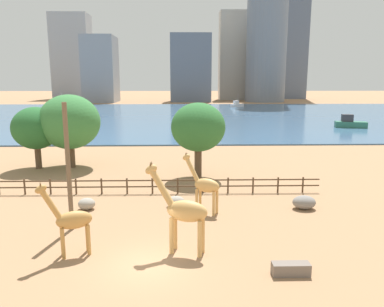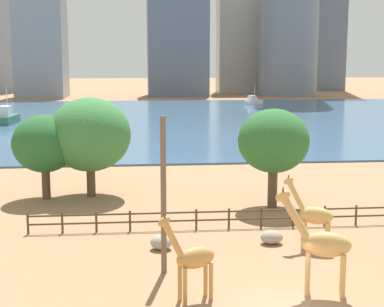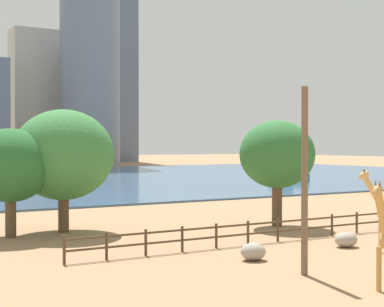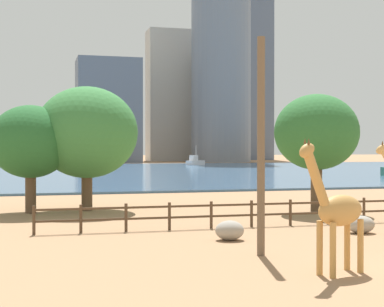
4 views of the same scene
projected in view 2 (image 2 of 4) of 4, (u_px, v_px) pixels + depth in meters
ground_plane at (172, 118)px, 103.78m from camera, size 400.00×400.00×0.00m
harbor_water at (173, 119)px, 100.81m from camera, size 180.00×86.00×0.20m
giraffe_tall at (322, 244)px, 26.35m from camera, size 3.54×1.65×4.92m
giraffe_companion at (313, 215)px, 32.53m from camera, size 2.79×1.91×4.19m
giraffe_young at (192, 258)px, 25.67m from camera, size 2.76×1.49×4.17m
utility_pole at (163, 196)px, 28.75m from camera, size 0.28×0.28×7.86m
boulder_near_fence at (161, 242)px, 32.84m from camera, size 1.22×1.10×0.83m
boulder_small at (272, 237)px, 33.83m from camera, size 1.30×1.06×0.80m
enclosure_fence at (235, 217)px, 36.84m from camera, size 26.12×0.14×1.30m
tree_left_large at (44, 144)px, 44.02m from camera, size 4.82×4.82×6.41m
tree_center_broad at (274, 141)px, 41.40m from camera, size 5.03×5.03×7.08m
tree_right_tall at (90, 135)px, 44.68m from camera, size 6.26×6.26×7.64m
boat_sailboat at (7, 118)px, 93.03m from camera, size 2.91×6.71×5.87m
boat_tug at (253, 101)px, 130.82m from camera, size 4.71×4.19×4.19m
skyline_tower_needle at (177, 47)px, 160.36m from camera, size 16.28×12.44×26.91m
skyline_block_central at (246, 29)px, 174.61m from camera, size 17.10×8.18×38.06m
skyline_tower_short at (41, 48)px, 154.68m from camera, size 12.38×15.60×25.85m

